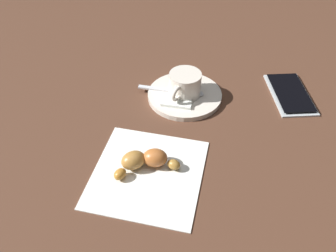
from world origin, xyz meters
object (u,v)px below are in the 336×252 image
sugar_packet (176,104)px  cell_phone (290,93)px  saucer (184,95)px  espresso_cup (187,85)px  teaspoon (181,92)px  croissant (146,161)px  napkin (148,173)px

sugar_packet → cell_phone: 0.24m
saucer → espresso_cup: bearing=-112.5°
teaspoon → sugar_packet: (-0.04, -0.01, 0.00)m
teaspoon → cell_phone: size_ratio=0.86×
espresso_cup → croissant: bearing=-175.9°
sugar_packet → napkin: size_ratio=0.32×
saucer → sugar_packet: sugar_packet is taller
espresso_cup → sugar_packet: 0.04m
espresso_cup → napkin: 0.21m
cell_phone → croissant: bearing=149.9°
espresso_cup → cell_phone: espresso_cup is taller
saucer → sugar_packet: (-0.04, -0.00, 0.01)m
sugar_packet → espresso_cup: bearing=69.6°
espresso_cup → sugar_packet: (-0.04, 0.00, -0.02)m
sugar_packet → croissant: (-0.16, -0.02, 0.00)m
napkin → cell_phone: 0.35m
teaspoon → napkin: 0.21m
sugar_packet → teaspoon: bearing=85.0°
sugar_packet → croissant: 0.16m
croissant → cell_phone: size_ratio=0.60×
teaspoon → cell_phone: teaspoon is taller
napkin → sugar_packet: bearing=9.0°
saucer → cell_phone: bearing=-62.6°
espresso_cup → teaspoon: 0.02m
saucer → sugar_packet: size_ratio=2.53×
croissant → espresso_cup: bearing=4.1°
napkin → cell_phone: cell_phone is taller
sugar_packet → napkin: 0.17m
saucer → croissant: bearing=-174.6°
teaspoon → sugar_packet: size_ratio=2.27×
espresso_cup → napkin: espresso_cup is taller
cell_phone → teaspoon: bearing=117.0°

